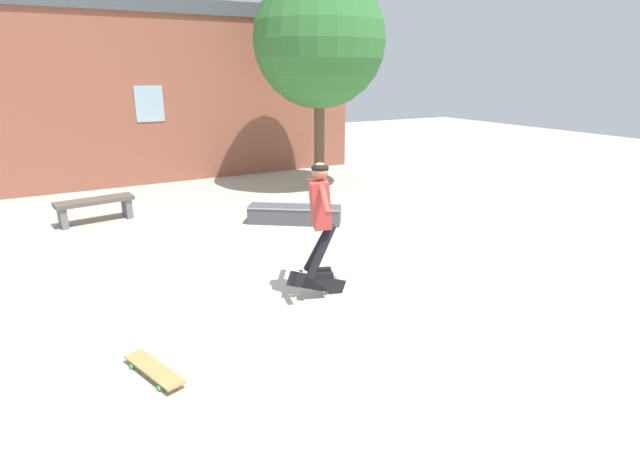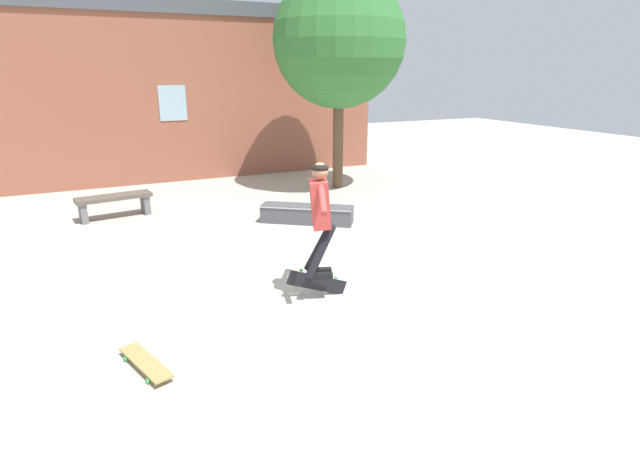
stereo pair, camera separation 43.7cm
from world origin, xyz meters
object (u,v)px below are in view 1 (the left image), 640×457
skateboard_flipping (317,283)px  skater (320,210)px  tree_right (319,41)px  park_bench (95,206)px  skate_ledge (295,214)px  skateboard_resting (154,369)px

skateboard_flipping → skater: bearing=-55.2°
tree_right → skater: tree_right is taller
park_bench → skater: size_ratio=1.00×
tree_right → park_bench: 6.33m
skate_ledge → skateboard_resting: skate_ledge is taller
skate_ledge → skateboard_flipping: (-1.25, -3.17, 0.02)m
park_bench → skateboard_resting: 5.98m
tree_right → skate_ledge: tree_right is taller
skateboard_resting → skateboard_flipping: bearing=91.4°
tree_right → park_bench: (-5.41, -0.55, -3.23)m
park_bench → skateboard_flipping: bearing=-75.5°
skate_ledge → park_bench: bearing=-174.7°
skater → tree_right: bearing=81.6°
skater → skateboard_resting: bearing=-141.3°
skate_ledge → skater: (-1.22, -3.23, 1.04)m
skate_ledge → skater: skater is taller
tree_right → skate_ledge: 4.68m
skater → skateboard_flipping: 1.02m
skate_ledge → skateboard_flipping: size_ratio=2.16×
skate_ledge → skateboard_flipping: 3.41m
tree_right → skate_ledge: size_ratio=2.98×
park_bench → tree_right: bearing=-2.6°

